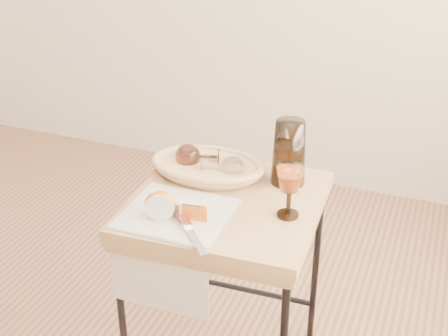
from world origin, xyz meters
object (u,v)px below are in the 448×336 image
at_px(bread_basket, 208,168).
at_px(wine_goblet, 289,191).
at_px(side_table, 226,292).
at_px(goblet_lying_a, 201,157).
at_px(pitcher, 289,152).
at_px(goblet_lying_b, 220,167).
at_px(table_knife, 188,227).
at_px(apple_half, 160,204).
at_px(tea_towel, 177,213).

distance_m(bread_basket, wine_goblet, 0.37).
height_order(side_table, goblet_lying_a, goblet_lying_a).
bearing_deg(goblet_lying_a, pitcher, 167.04).
distance_m(goblet_lying_b, wine_goblet, 0.31).
bearing_deg(table_knife, apple_half, -151.94).
distance_m(side_table, wine_goblet, 0.50).
distance_m(side_table, goblet_lying_a, 0.47).
relative_size(goblet_lying_a, wine_goblet, 0.83).
bearing_deg(goblet_lying_a, bread_basket, 133.88).
xyz_separation_m(side_table, apple_half, (-0.14, -0.18, 0.42)).
height_order(bread_basket, goblet_lying_b, goblet_lying_b).
relative_size(goblet_lying_a, goblet_lying_b, 1.15).
xyz_separation_m(goblet_lying_b, wine_goblet, (0.28, -0.13, 0.03)).
distance_m(bread_basket, table_knife, 0.35).
bearing_deg(goblet_lying_b, goblet_lying_a, 138.94).
relative_size(pitcher, table_knife, 1.01).
xyz_separation_m(side_table, wine_goblet, (0.21, -0.03, 0.46)).
distance_m(goblet_lying_b, pitcher, 0.23).
distance_m(goblet_lying_a, pitcher, 0.30).
relative_size(pitcher, wine_goblet, 1.52).
bearing_deg(apple_half, wine_goblet, 1.85).
relative_size(side_table, tea_towel, 2.36).
xyz_separation_m(wine_goblet, table_knife, (-0.24, -0.19, -0.07)).
height_order(tea_towel, wine_goblet, wine_goblet).
height_order(bread_basket, table_knife, bread_basket).
bearing_deg(table_knife, bread_basket, 150.63).
xyz_separation_m(goblet_lying_b, table_knife, (0.03, -0.32, -0.03)).
bearing_deg(side_table, goblet_lying_a, 135.81).
height_order(side_table, wine_goblet, wine_goblet).
bearing_deg(table_knife, goblet_lying_b, 142.59).
relative_size(goblet_lying_b, wine_goblet, 0.73).
distance_m(side_table, goblet_lying_b, 0.44).
relative_size(goblet_lying_b, apple_half, 1.33).
distance_m(bread_basket, goblet_lying_a, 0.05).
bearing_deg(wine_goblet, apple_half, -156.57).
relative_size(apple_half, table_knife, 0.36).
height_order(tea_towel, goblet_lying_a, goblet_lying_a).
distance_m(wine_goblet, table_knife, 0.32).
relative_size(bread_basket, goblet_lying_b, 2.81).
xyz_separation_m(side_table, pitcher, (0.15, 0.18, 0.48)).
bearing_deg(goblet_lying_a, wine_goblet, 134.96).
height_order(bread_basket, pitcher, pitcher).
bearing_deg(apple_half, goblet_lying_b, 53.87).
xyz_separation_m(goblet_lying_b, pitcher, (0.21, 0.07, 0.06)).
bearing_deg(tea_towel, bread_basket, 91.80).
bearing_deg(goblet_lying_b, bread_basket, 140.77).
relative_size(side_table, bread_basket, 2.14).
xyz_separation_m(side_table, goblet_lying_b, (-0.07, 0.11, 0.42)).
distance_m(goblet_lying_b, apple_half, 0.30).
bearing_deg(wine_goblet, pitcher, 106.49).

